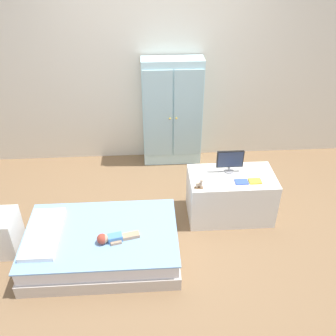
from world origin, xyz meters
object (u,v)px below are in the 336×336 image
(bed, at_px, (102,244))
(tv_monitor, at_px, (230,160))
(book_yellow, at_px, (255,181))
(book_blue, at_px, (241,182))
(nightstand, at_px, (0,233))
(doll, at_px, (110,238))
(wardrobe, at_px, (172,113))
(tv_stand, at_px, (230,196))
(rocking_horse_toy, at_px, (200,184))

(bed, relative_size, tv_monitor, 5.13)
(bed, xyz_separation_m, book_yellow, (1.55, 0.42, 0.38))
(tv_monitor, distance_m, book_blue, 0.26)
(bed, bearing_deg, tv_monitor, 25.14)
(nightstand, bearing_deg, tv_monitor, 11.48)
(doll, bearing_deg, nightstand, 166.43)
(wardrobe, bearing_deg, tv_stand, -64.85)
(book_blue, bearing_deg, nightstand, -173.65)
(rocking_horse_toy, bearing_deg, doll, -151.99)
(doll, relative_size, wardrobe, 0.28)
(doll, distance_m, nightstand, 1.13)
(nightstand, xyz_separation_m, tv_stand, (2.34, 0.38, 0.05))
(bed, relative_size, nightstand, 3.45)
(wardrobe, distance_m, book_yellow, 1.50)
(tv_stand, xyz_separation_m, rocking_horse_toy, (-0.37, -0.19, 0.30))
(rocking_horse_toy, relative_size, book_blue, 0.81)
(nightstand, xyz_separation_m, book_blue, (2.40, 0.27, 0.31))
(bed, xyz_separation_m, doll, (0.10, -0.12, 0.19))
(doll, relative_size, nightstand, 0.93)
(nightstand, distance_m, wardrobe, 2.42)
(tv_stand, bearing_deg, doll, -152.47)
(bed, distance_m, tv_monitor, 1.54)
(doll, xyz_separation_m, tv_monitor, (1.22, 0.73, 0.32))
(tv_stand, xyz_separation_m, book_yellow, (0.21, -0.12, 0.27))
(bed, distance_m, wardrobe, 1.95)
(nightstand, relative_size, book_yellow, 3.33)
(doll, distance_m, tv_monitor, 1.46)
(book_blue, bearing_deg, bed, -163.53)
(wardrobe, bearing_deg, tv_monitor, -64.01)
(doll, height_order, nightstand, nightstand)
(book_yellow, bearing_deg, wardrobe, 120.52)
(nightstand, bearing_deg, tv_stand, 9.31)
(wardrobe, xyz_separation_m, book_yellow, (0.76, -1.28, -0.18))
(rocking_horse_toy, bearing_deg, book_blue, 9.04)
(nightstand, relative_size, rocking_horse_toy, 4.04)
(wardrobe, height_order, tv_stand, wardrobe)
(rocking_horse_toy, height_order, book_yellow, rocking_horse_toy)
(wardrobe, relative_size, tv_stand, 1.55)
(book_yellow, bearing_deg, rocking_horse_toy, -173.12)
(nightstand, bearing_deg, rocking_horse_toy, 5.75)
(tv_stand, distance_m, rocking_horse_toy, 0.52)
(bed, bearing_deg, book_blue, 16.47)
(wardrobe, xyz_separation_m, rocking_horse_toy, (0.17, -1.35, -0.14))
(tv_monitor, xyz_separation_m, rocking_horse_toy, (-0.35, -0.27, -0.10))
(bed, xyz_separation_m, book_blue, (1.41, 0.42, 0.37))
(bed, height_order, nightstand, nightstand)
(wardrobe, xyz_separation_m, tv_stand, (0.55, -1.17, -0.44))
(rocking_horse_toy, distance_m, book_yellow, 0.59)
(tv_monitor, bearing_deg, book_yellow, -41.44)
(nightstand, xyz_separation_m, rocking_horse_toy, (1.96, 0.20, 0.35))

